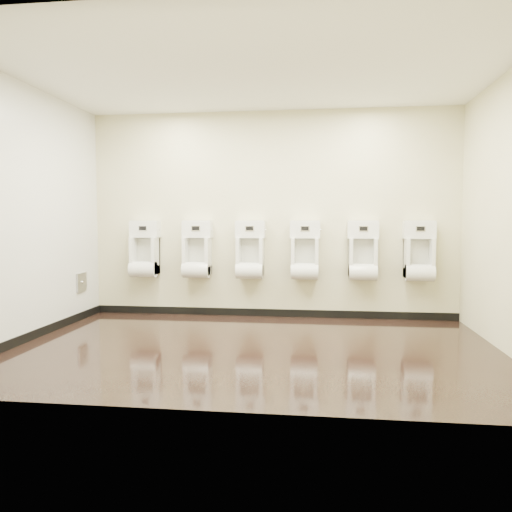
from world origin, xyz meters
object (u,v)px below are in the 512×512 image
at_px(urinal_1, 197,254).
at_px(urinal_4, 363,255).
at_px(urinal_2, 250,254).
at_px(urinal_5, 419,256).
at_px(urinal_3, 305,255).
at_px(urinal_0, 144,253).
at_px(access_panel, 81,282).

distance_m(urinal_1, urinal_4, 2.23).
bearing_deg(urinal_4, urinal_1, 180.00).
bearing_deg(urinal_1, urinal_2, 0.00).
bearing_deg(urinal_5, urinal_3, 180.00).
distance_m(urinal_0, urinal_1, 0.75).
height_order(access_panel, urinal_2, urinal_2).
relative_size(urinal_0, urinal_3, 1.00).
relative_size(access_panel, urinal_5, 0.33).
xyz_separation_m(access_panel, urinal_0, (0.73, 0.41, 0.37)).
height_order(access_panel, urinal_4, urinal_4).
relative_size(urinal_1, urinal_4, 1.00).
bearing_deg(urinal_3, access_panel, -172.02).
height_order(urinal_2, urinal_5, same).
distance_m(urinal_2, urinal_3, 0.74).
distance_m(access_panel, urinal_0, 0.92).
height_order(access_panel, urinal_3, urinal_3).
distance_m(urinal_1, urinal_2, 0.74).
xyz_separation_m(urinal_0, urinal_1, (0.75, 0.00, 0.00)).
bearing_deg(urinal_3, urinal_4, 0.00).
bearing_deg(urinal_1, urinal_0, 180.00).
relative_size(urinal_1, urinal_2, 1.00).
distance_m(urinal_0, urinal_4, 2.98).
relative_size(urinal_2, urinal_4, 1.00).
bearing_deg(urinal_2, urinal_3, 0.00).
relative_size(urinal_1, urinal_5, 1.00).
bearing_deg(urinal_0, access_panel, -150.42).
height_order(urinal_3, urinal_5, same).
relative_size(urinal_0, urinal_5, 1.00).
xyz_separation_m(urinal_2, urinal_5, (2.21, 0.00, 0.00)).
height_order(urinal_1, urinal_4, same).
bearing_deg(urinal_4, urinal_5, 0.00).
distance_m(access_panel, urinal_5, 4.46).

